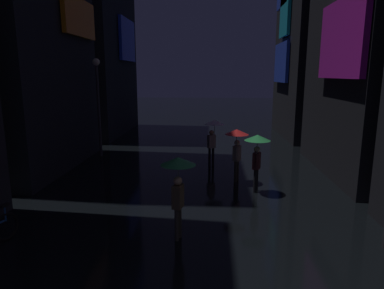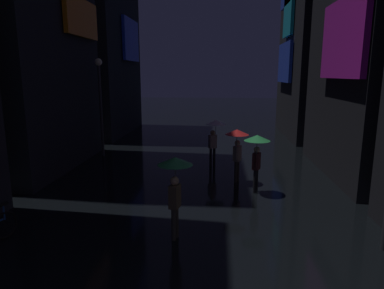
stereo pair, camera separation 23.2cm
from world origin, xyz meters
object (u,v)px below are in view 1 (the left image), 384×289
Objects in this scene: pedestrian_midstreet_left_green at (257,147)px; streetlamp_left_far at (98,95)px; pedestrian_midstreet_centre_clear at (214,130)px; pedestrian_near_crossing_red at (237,141)px; pedestrian_foreground_left_green at (178,175)px.

streetlamp_left_far is at bearing 144.59° from pedestrian_midstreet_left_green.
pedestrian_near_crossing_red is at bearing -70.69° from pedestrian_midstreet_centre_clear.
pedestrian_near_crossing_red is 4.99m from pedestrian_foreground_left_green.
pedestrian_midstreet_left_green is at bearing -67.69° from pedestrian_midstreet_centre_clear.
pedestrian_near_crossing_red is 1.00× the size of pedestrian_midstreet_centre_clear.
pedestrian_midstreet_left_green is (2.41, 3.50, 0.00)m from pedestrian_foreground_left_green.
pedestrian_midstreet_left_green and pedestrian_midstreet_centre_clear have the same top height.
pedestrian_midstreet_left_green is 9.09m from streetlamp_left_far.
pedestrian_midstreet_left_green is at bearing -35.41° from streetlamp_left_far.
pedestrian_midstreet_centre_clear is (-1.51, 3.68, 0.00)m from pedestrian_midstreet_left_green.
pedestrian_midstreet_left_green is 1.00× the size of pedestrian_midstreet_centre_clear.
streetlamp_left_far is at bearing 119.41° from pedestrian_foreground_left_green.
streetlamp_left_far reaches higher than pedestrian_foreground_left_green.
pedestrian_midstreet_left_green is 0.43× the size of streetlamp_left_far.
pedestrian_near_crossing_red and pedestrian_midstreet_left_green have the same top height.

